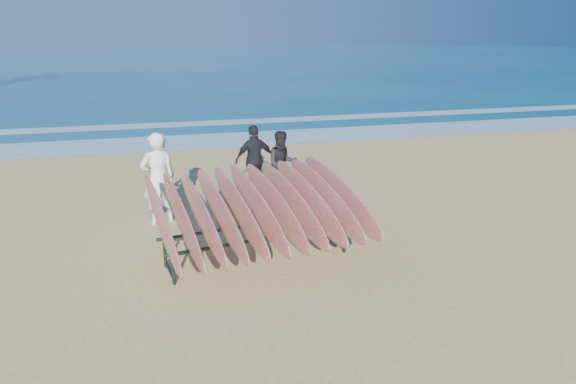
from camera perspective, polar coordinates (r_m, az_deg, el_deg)
name	(u,v)px	position (r m, az deg, el deg)	size (l,w,h in m)	color
ground	(300,259)	(8.74, 1.33, -7.50)	(120.00, 120.00, 0.00)	tan
ocean	(170,62)	(62.75, -12.94, 13.90)	(160.00, 160.00, 0.00)	navy
foam_near	(222,140)	(18.12, -7.38, 5.75)	(160.00, 160.00, 0.00)	white
foam_far	(210,123)	(21.54, -8.61, 7.59)	(160.00, 160.00, 0.00)	white
surfboard_rack	(257,207)	(8.40, -3.47, -1.70)	(3.59, 3.39, 1.54)	black
person_white	(158,178)	(10.36, -14.21, 1.46)	(0.67, 0.44, 1.84)	silver
person_dark_a	(282,164)	(11.72, -0.62, 3.10)	(0.74, 0.58, 1.53)	black
person_dark_b	(255,159)	(12.01, -3.71, 3.63)	(0.94, 0.39, 1.61)	black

